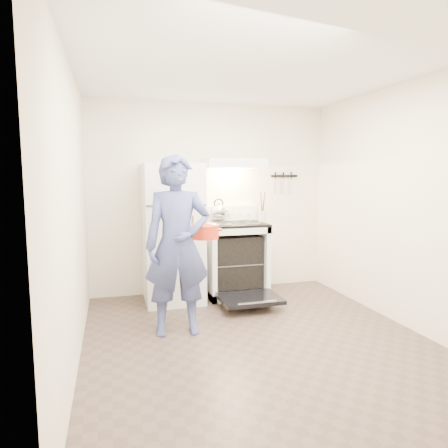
{
  "coord_description": "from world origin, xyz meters",
  "views": [
    {
      "loc": [
        -1.29,
        -3.4,
        1.56
      ],
      "look_at": [
        -0.05,
        1.0,
        1.0
      ],
      "focal_mm": 32.0,
      "sensor_mm": 36.0,
      "label": 1
    }
  ],
  "objects": [
    {
      "name": "floor",
      "position": [
        0.0,
        0.0,
        0.0
      ],
      "size": [
        3.6,
        3.6,
        0.0
      ],
      "primitive_type": "plane",
      "color": "#4E3D36",
      "rests_on": "ground"
    },
    {
      "name": "oven_door",
      "position": [
        0.23,
        0.88,
        0.12
      ],
      "size": [
        0.7,
        0.54,
        0.04
      ],
      "primitive_type": "cube",
      "color": "black",
      "rests_on": "floor"
    },
    {
      "name": "oven_rack",
      "position": [
        0.23,
        1.48,
        0.44
      ],
      "size": [
        0.6,
        0.52,
        0.01
      ],
      "primitive_type": "cube",
      "color": "slate",
      "rests_on": "stove_body"
    },
    {
      "name": "back_wall",
      "position": [
        0.0,
        1.8,
        1.25
      ],
      "size": [
        3.2,
        0.02,
        2.5
      ],
      "primitive_type": "cube",
      "color": "silver",
      "rests_on": "ground"
    },
    {
      "name": "refrigerator",
      "position": [
        -0.58,
        1.45,
        0.85
      ],
      "size": [
        0.7,
        0.7,
        1.7
      ],
      "primitive_type": "cube",
      "color": "white",
      "rests_on": "floor"
    },
    {
      "name": "pizza_stone",
      "position": [
        0.2,
        1.48,
        0.45
      ],
      "size": [
        0.3,
        0.3,
        0.02
      ],
      "primitive_type": "cylinder",
      "color": "#806547",
      "rests_on": "oven_rack"
    },
    {
      "name": "stove_body",
      "position": [
        0.23,
        1.48,
        0.46
      ],
      "size": [
        0.76,
        0.65,
        0.92
      ],
      "primitive_type": "cube",
      "color": "white",
      "rests_on": "floor"
    },
    {
      "name": "person",
      "position": [
        -0.69,
        0.41,
        0.88
      ],
      "size": [
        0.66,
        0.45,
        1.76
      ],
      "primitive_type": "imported",
      "rotation": [
        0.0,
        0.0,
        -0.05
      ],
      "color": "navy",
      "rests_on": "floor"
    },
    {
      "name": "tea_kettle",
      "position": [
        0.07,
        1.69,
        1.1
      ],
      "size": [
        0.25,
        0.2,
        0.3
      ],
      "primitive_type": null,
      "color": "silver",
      "rests_on": "cooktop"
    },
    {
      "name": "knife_strip",
      "position": [
        1.05,
        1.79,
        1.55
      ],
      "size": [
        0.4,
        0.02,
        0.03
      ],
      "primitive_type": "cube",
      "color": "black",
      "rests_on": "back_wall"
    },
    {
      "name": "dutch_oven",
      "position": [
        -0.36,
        0.65,
        0.96
      ],
      "size": [
        0.36,
        0.29,
        0.23
      ],
      "primitive_type": null,
      "color": "red",
      "rests_on": "person"
    },
    {
      "name": "cooktop",
      "position": [
        0.23,
        1.48,
        0.94
      ],
      "size": [
        0.76,
        0.65,
        0.03
      ],
      "primitive_type": "cube",
      "color": "black",
      "rests_on": "stove_body"
    },
    {
      "name": "backsplash",
      "position": [
        0.23,
        1.76,
        1.05
      ],
      "size": [
        0.76,
        0.07,
        0.2
      ],
      "primitive_type": "cube",
      "color": "white",
      "rests_on": "cooktop"
    },
    {
      "name": "range_hood",
      "position": [
        0.23,
        1.55,
        1.71
      ],
      "size": [
        0.76,
        0.5,
        0.12
      ],
      "primitive_type": "cube",
      "color": "white",
      "rests_on": "back_wall"
    },
    {
      "name": "utensil_jar",
      "position": [
        0.54,
        1.28,
        1.05
      ],
      "size": [
        0.11,
        0.11,
        0.13
      ],
      "primitive_type": "cylinder",
      "rotation": [
        0.0,
        0.0,
        0.24
      ],
      "color": "silver",
      "rests_on": "cooktop"
    }
  ]
}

